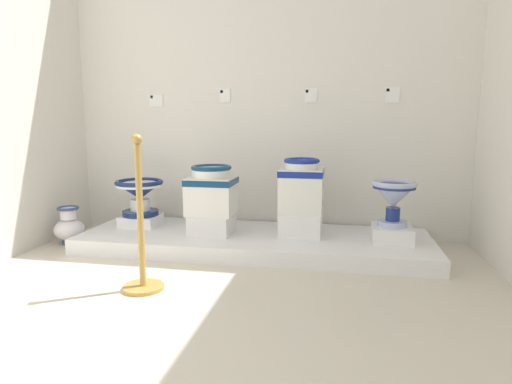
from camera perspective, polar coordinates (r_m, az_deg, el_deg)
The scene contains 17 objects.
ground_plane at distance 2.34m, azimuth -7.71°, elevation -17.76°, with size 5.60×5.54×0.02m, color beige.
wall_back at distance 4.07m, azimuth 1.22°, elevation 17.05°, with size 3.80×0.06×3.21m, color silver.
display_platform at distance 3.66m, azimuth -0.26°, elevation -6.44°, with size 2.86×0.94×0.12m, color white.
plinth_block_slender_white at distance 4.03m, azimuth -14.82°, elevation -3.64°, with size 0.32×0.29×0.10m, color white.
antique_toilet_slender_white at distance 3.98m, azimuth -14.98°, elevation 0.04°, with size 0.42×0.42×0.32m.
plinth_block_rightmost at distance 3.68m, azimuth -5.74°, elevation -4.11°, with size 0.33×0.35×0.16m, color white.
antique_toilet_rightmost at distance 3.62m, azimuth -5.82°, elevation 0.38°, with size 0.39×0.35×0.41m.
plinth_block_leftmost at distance 3.62m, azimuth 5.87°, elevation -4.07°, with size 0.34×0.35×0.19m, color white.
antique_toilet_leftmost at distance 3.56m, azimuth 5.96°, elevation 0.96°, with size 0.35×0.33×0.44m.
plinth_block_central_ornate at distance 3.56m, azimuth 17.32°, elevation -5.23°, with size 0.30×0.32×0.12m, color white.
antique_toilet_central_ornate at distance 3.50m, azimuth 17.56°, elevation -0.43°, with size 0.34×0.34×0.35m.
info_placard_first at distance 4.30m, azimuth -12.94°, elevation 11.58°, with size 0.13×0.01×0.12m.
info_placard_second at distance 4.08m, azimuth -4.08°, elevation 12.47°, with size 0.10×0.01×0.12m.
info_placard_third at distance 3.95m, azimuth 7.18°, elevation 12.43°, with size 0.11×0.01×0.12m.
info_placard_fourth at distance 3.96m, azimuth 17.38°, elevation 12.05°, with size 0.12×0.01×0.13m.
decorative_vase_corner at distance 4.11m, azimuth -23.22°, elevation -4.24°, with size 0.26×0.26×0.32m.
stanchion_post_near_left at distance 2.83m, azimuth -14.74°, elevation -6.83°, with size 0.26×0.26×0.98m.
Camera 1 is at (2.49, -1.20, 1.05)m, focal length 30.60 mm.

